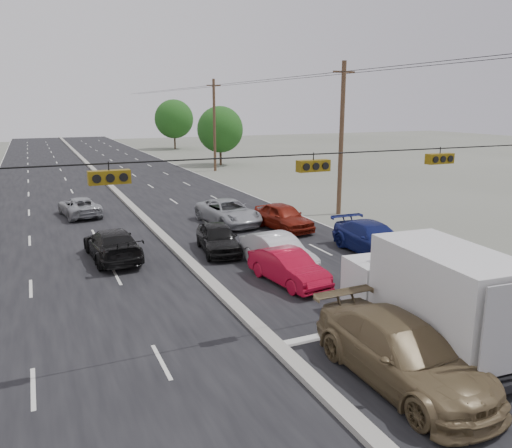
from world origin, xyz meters
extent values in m
plane|color=#606356|center=(0.00, 0.00, 0.00)|extent=(200.00, 200.00, 0.00)
cube|color=black|center=(0.00, 30.00, 0.00)|extent=(20.00, 160.00, 0.02)
cube|color=gray|center=(0.00, 30.00, 0.10)|extent=(0.50, 160.00, 0.20)
cylinder|color=#422D1E|center=(12.50, 15.00, 5.00)|extent=(0.30, 0.30, 10.00)
cube|color=#422D1E|center=(12.50, 15.00, 9.30)|extent=(1.60, 0.12, 0.12)
cylinder|color=#422D1E|center=(12.50, 40.00, 5.00)|extent=(0.30, 0.30, 10.00)
cube|color=#422D1E|center=(12.50, 40.00, 9.30)|extent=(1.60, 0.12, 0.12)
cylinder|color=black|center=(0.00, 0.00, 5.80)|extent=(25.00, 0.04, 0.04)
cube|color=#72590C|center=(-4.50, 0.00, 5.45)|extent=(1.05, 0.30, 0.35)
cube|color=#72590C|center=(1.50, 0.00, 5.45)|extent=(1.05, 0.30, 0.35)
cube|color=#72590C|center=(6.50, 0.00, 5.45)|extent=(1.05, 0.30, 0.35)
cylinder|color=#382619|center=(15.00, 45.00, 1.26)|extent=(0.28, 0.28, 2.52)
sphere|color=#1E4913|center=(15.00, 45.00, 4.34)|extent=(5.60, 5.60, 5.60)
cylinder|color=#382619|center=(16.00, 70.00, 1.44)|extent=(0.28, 0.28, 2.88)
sphere|color=#1E4913|center=(16.00, 70.00, 4.96)|extent=(6.40, 6.40, 6.40)
cube|color=black|center=(4.38, -2.17, 0.41)|extent=(2.64, 6.57, 0.23)
cube|color=silver|center=(4.32, -2.90, 1.97)|extent=(2.67, 4.76, 2.57)
cube|color=silver|center=(4.57, 0.16, 1.15)|extent=(2.34, 1.92, 1.65)
cylinder|color=black|center=(3.60, 0.01, 0.41)|extent=(0.34, 0.85, 0.83)
cylinder|color=black|center=(5.52, -0.15, 0.41)|extent=(0.34, 0.85, 0.83)
cylinder|color=black|center=(3.25, -4.10, 0.41)|extent=(0.34, 0.85, 0.83)
cylinder|color=black|center=(5.17, -4.26, 0.41)|extent=(0.34, 0.85, 0.83)
imported|color=brown|center=(2.20, -3.64, 0.85)|extent=(2.43, 5.86, 1.69)
imported|color=#AA0A24|center=(3.00, 4.31, 0.69)|extent=(2.01, 4.36, 1.39)
imported|color=black|center=(7.11, -2.35, 0.88)|extent=(3.52, 6.59, 1.76)
imported|color=black|center=(1.88, 9.74, 0.74)|extent=(2.32, 4.52, 1.47)
imported|color=#BCBCBE|center=(3.50, 6.27, 0.76)|extent=(2.04, 4.73, 1.51)
imported|color=#9A9CA1|center=(4.57, 15.29, 0.75)|extent=(3.11, 5.65, 1.50)
imported|color=navy|center=(8.80, 6.33, 0.77)|extent=(2.36, 5.38, 1.54)
imported|color=maroon|center=(7.00, 12.56, 0.78)|extent=(2.34, 4.77, 1.56)
imported|color=black|center=(-3.14, 10.66, 0.75)|extent=(2.39, 5.27, 1.50)
imported|color=gray|center=(-3.68, 21.42, 0.64)|extent=(2.74, 4.85, 1.28)
camera|label=1|loc=(-6.25, -13.05, 7.24)|focal=35.00mm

